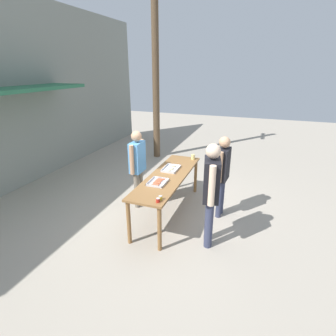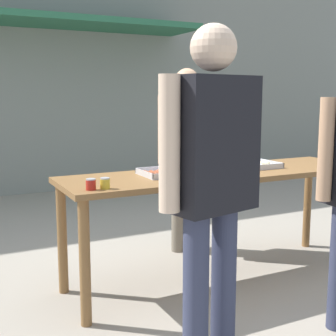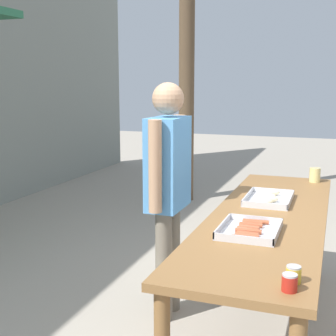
# 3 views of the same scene
# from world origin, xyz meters

# --- Properties ---
(ground_plane) EXTENTS (24.00, 24.00, 0.00)m
(ground_plane) POSITION_xyz_m (0.00, 0.00, 0.00)
(ground_plane) COLOR #A39989
(building_facade_back) EXTENTS (12.00, 1.11, 4.50)m
(building_facade_back) POSITION_xyz_m (0.00, 3.98, 2.26)
(building_facade_back) COLOR gray
(building_facade_back) RESTS_ON ground
(serving_table) EXTENTS (2.47, 0.69, 0.85)m
(serving_table) POSITION_xyz_m (0.00, 0.00, 0.75)
(serving_table) COLOR brown
(serving_table) RESTS_ON ground
(food_tray_sausages) EXTENTS (0.39, 0.31, 0.04)m
(food_tray_sausages) POSITION_xyz_m (-0.43, 0.05, 0.87)
(food_tray_sausages) COLOR silver
(food_tray_sausages) RESTS_ON serving_table
(food_tray_buns) EXTENTS (0.45, 0.30, 0.05)m
(food_tray_buns) POSITION_xyz_m (0.30, 0.05, 0.87)
(food_tray_buns) COLOR silver
(food_tray_buns) RESTS_ON serving_table
(condiment_jar_mustard) EXTENTS (0.06, 0.06, 0.07)m
(condiment_jar_mustard) POSITION_xyz_m (-1.10, -0.23, 0.89)
(condiment_jar_mustard) COLOR #B22319
(condiment_jar_mustard) RESTS_ON serving_table
(condiment_jar_ketchup) EXTENTS (0.06, 0.06, 0.07)m
(condiment_jar_ketchup) POSITION_xyz_m (-1.01, -0.24, 0.89)
(condiment_jar_ketchup) COLOR gold
(condiment_jar_ketchup) RESTS_ON serving_table
(person_server_behind_table) EXTENTS (0.56, 0.22, 1.67)m
(person_server_behind_table) POSITION_xyz_m (0.10, 0.71, 1.00)
(person_server_behind_table) COLOR #756B5B
(person_server_behind_table) RESTS_ON ground
(person_customer_holding_hotdog) EXTENTS (0.64, 0.34, 1.78)m
(person_customer_holding_hotdog) POSITION_xyz_m (-0.70, -0.99, 1.06)
(person_customer_holding_hotdog) COLOR #333851
(person_customer_holding_hotdog) RESTS_ON ground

